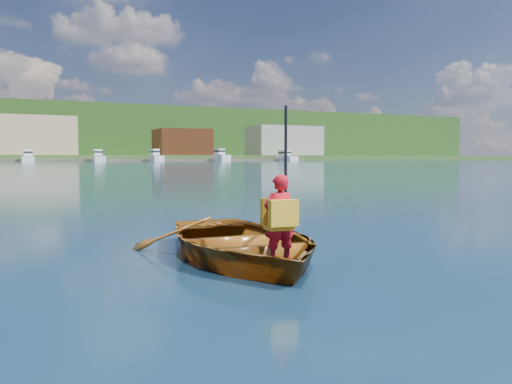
# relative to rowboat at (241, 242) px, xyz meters

# --- Properties ---
(ground) EXTENTS (600.00, 600.00, 0.00)m
(ground) POSITION_rel_rowboat_xyz_m (-0.90, 0.28, -0.22)
(ground) COLOR #142B3F
(ground) RESTS_ON ground
(rowboat) EXTENTS (2.67, 3.64, 0.73)m
(rowboat) POSITION_rel_rowboat_xyz_m (0.00, 0.00, 0.00)
(rowboat) COLOR #692D0C
(rowboat) RESTS_ON ground
(child_paddler) EXTENTS (0.38, 0.34, 1.83)m
(child_paddler) POSITION_rel_rowboat_xyz_m (0.12, -0.90, 0.42)
(child_paddler) COLOR #AD0D19
(child_paddler) RESTS_ON ground
(shoreline) EXTENTS (400.00, 140.00, 22.00)m
(shoreline) POSITION_rel_rowboat_xyz_m (-0.90, 236.89, 10.10)
(shoreline) COLOR #294F1D
(shoreline) RESTS_ON ground
(dock) EXTENTS (160.04, 6.27, 0.80)m
(dock) POSITION_rel_rowboat_xyz_m (1.53, 148.28, 0.18)
(dock) COLOR brown
(dock) RESTS_ON ground
(waterfront_buildings) EXTENTS (202.00, 16.00, 14.00)m
(waterfront_buildings) POSITION_rel_rowboat_xyz_m (-8.64, 165.28, 7.53)
(waterfront_buildings) COLOR brown
(waterfront_buildings) RESTS_ON ground
(marina_yachts) EXTENTS (142.77, 13.48, 4.26)m
(marina_yachts) POSITION_rel_rowboat_xyz_m (0.44, 143.61, 1.12)
(marina_yachts) COLOR white
(marina_yachts) RESTS_ON ground
(hillside_trees) EXTENTS (289.92, 78.16, 24.93)m
(hillside_trees) POSITION_rel_rowboat_xyz_m (-16.43, 245.81, 19.31)
(hillside_trees) COLOR #382314
(hillside_trees) RESTS_ON ground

